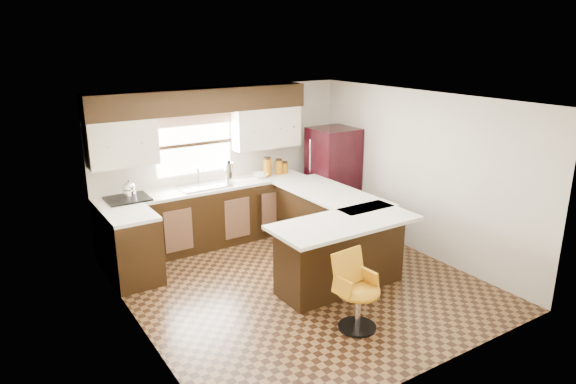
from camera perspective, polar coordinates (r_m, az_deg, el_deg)
floor at (r=6.88m, az=1.40°, el=-10.11°), size 4.40×4.40×0.00m
ceiling at (r=6.17m, az=1.56°, el=10.14°), size 4.40×4.40×0.00m
wall_back at (r=8.27m, az=-7.14°, el=3.31°), size 4.40×0.00×4.40m
wall_front at (r=4.89m, az=16.26°, el=-7.04°), size 4.40×0.00×4.40m
wall_left at (r=5.58m, az=-16.69°, el=-4.03°), size 0.00×4.40×4.40m
wall_right at (r=7.76m, az=14.41°, el=2.00°), size 0.00×4.40×4.40m
base_cab_back at (r=8.04m, az=-8.90°, el=-2.74°), size 3.30×0.60×0.90m
base_cab_left at (r=7.05m, az=-16.78°, el=-6.16°), size 0.60×0.70×0.90m
counter_back at (r=7.90m, az=-9.05°, el=0.49°), size 3.30×0.60×0.04m
counter_left at (r=6.89m, az=-17.11°, el=-2.53°), size 0.60×0.70×0.04m
soffit at (r=7.77m, az=-9.54°, el=9.98°), size 3.40×0.35×0.36m
upper_cab_left at (r=7.46m, az=-17.99°, el=5.21°), size 0.94×0.35×0.64m
upper_cab_right at (r=8.33m, az=-2.50°, el=7.17°), size 1.14×0.35×0.64m
window_pane at (r=7.98m, az=-10.41°, el=5.24°), size 1.20×0.02×0.90m
valance at (r=7.88m, az=-10.45°, el=7.97°), size 1.30×0.06×0.18m
sink at (r=7.85m, az=-9.34°, el=0.66°), size 0.75×0.45×0.03m
dishwasher at (r=8.24m, az=-1.72°, el=-2.19°), size 0.58×0.03×0.78m
cooktop at (r=7.49m, az=-17.39°, el=-0.72°), size 0.58×0.50×0.02m
peninsula_long at (r=7.65m, az=4.38°, el=-3.62°), size 0.60×1.95×0.90m
peninsula_return at (r=6.64m, az=5.84°, el=-6.96°), size 1.65×0.60×0.90m
counter_pen_long at (r=7.53m, az=4.76°, el=-0.18°), size 0.84×1.95×0.04m
counter_pen_return at (r=6.39m, az=6.32°, el=-3.39°), size 1.89×0.84×0.04m
refrigerator at (r=8.72m, az=5.00°, el=1.64°), size 0.72×0.69×1.68m
bar_chair at (r=5.77m, az=7.85°, el=-11.03°), size 0.50×0.50×0.88m
kettle at (r=7.46m, az=-17.25°, el=0.33°), size 0.18×0.18×0.25m
percolator at (r=8.01m, az=-6.57°, el=2.16°), size 0.14×0.14×0.32m
mixing_bowl at (r=8.29m, az=-3.11°, el=1.86°), size 0.35×0.35×0.07m
canister_large at (r=8.35m, az=-2.29°, el=2.75°), size 0.13×0.13×0.28m
canister_med at (r=8.47m, az=-1.05°, el=2.76°), size 0.14×0.14×0.22m
canister_small at (r=8.53m, az=-0.41°, el=2.67°), size 0.12×0.12×0.17m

